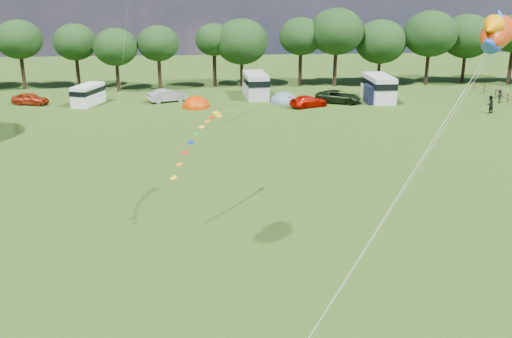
{
  "coord_description": "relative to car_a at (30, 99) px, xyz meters",
  "views": [
    {
      "loc": [
        -2.22,
        -21.02,
        13.66
      ],
      "look_at": [
        0.0,
        8.0,
        4.0
      ],
      "focal_mm": 40.0,
      "sensor_mm": 36.0,
      "label": 1
    }
  ],
  "objects": [
    {
      "name": "tent_orange",
      "position": [
        19.09,
        -2.77,
        -0.68
      ],
      "size": [
        3.22,
        3.53,
        2.52
      ],
      "color": "#BB3000",
      "rests_on": "ground"
    },
    {
      "name": "car_c",
      "position": [
        31.79,
        -3.71,
        -0.05
      ],
      "size": [
        4.71,
        3.46,
        1.3
      ],
      "primitive_type": "imported",
      "rotation": [
        0.0,
        0.0,
        2.0
      ],
      "color": "#A60A00",
      "rests_on": "ground"
    },
    {
      "name": "campervan_d",
      "position": [
        40.61,
        -0.77,
        0.92
      ],
      "size": [
        2.75,
        6.2,
        3.02
      ],
      "rotation": [
        0.0,
        0.0,
        1.59
      ],
      "color": "silver",
      "rests_on": "ground"
    },
    {
      "name": "fish_kite",
      "position": [
        32.91,
        -42.94,
        10.85
      ],
      "size": [
        3.07,
        3.53,
        1.99
      ],
      "rotation": [
        0.0,
        -0.21,
        0.91
      ],
      "color": "#BD3609",
      "rests_on": "ground"
    },
    {
      "name": "car_a",
      "position": [
        0.0,
        0.0,
        0.0
      ],
      "size": [
        4.5,
        2.61,
        1.41
      ],
      "primitive_type": "imported",
      "rotation": [
        0.0,
        0.0,
        1.33
      ],
      "color": "maroon",
      "rests_on": "ground"
    },
    {
      "name": "walker_b",
      "position": [
        54.4,
        -3.12,
        0.09
      ],
      "size": [
        1.1,
        0.68,
        1.59
      ],
      "primitive_type": "imported",
      "rotation": [
        0.0,
        0.0,
        3.35
      ],
      "color": "black",
      "rests_on": "ground"
    },
    {
      "name": "walker_a",
      "position": [
        50.72,
        -8.27,
        0.26
      ],
      "size": [
        1.09,
        0.95,
        1.92
      ],
      "primitive_type": "imported",
      "rotation": [
        0.0,
        0.0,
        3.63
      ],
      "color": "black",
      "rests_on": "ground"
    },
    {
      "name": "car_d",
      "position": [
        35.6,
        -1.65,
        0.02
      ],
      "size": [
        5.84,
        4.34,
        1.45
      ],
      "primitive_type": "imported",
      "rotation": [
        0.0,
        0.0,
        1.16
      ],
      "color": "black",
      "rests_on": "ground"
    },
    {
      "name": "awning_navy",
      "position": [
        40.44,
        -2.0,
        0.33
      ],
      "size": [
        3.43,
        2.84,
        2.07
      ],
      "primitive_type": "cube",
      "rotation": [
        0.0,
        0.0,
        -0.05
      ],
      "color": "black",
      "rests_on": "ground"
    },
    {
      "name": "campervan_b",
      "position": [
        6.7,
        -0.47,
        0.54
      ],
      "size": [
        3.33,
        5.1,
        2.31
      ],
      "rotation": [
        0.0,
        0.0,
        1.27
      ],
      "color": "white",
      "rests_on": "ground"
    },
    {
      "name": "streamer_kite_c",
      "position": [
        20.23,
        -34.25,
        4.45
      ],
      "size": [
        3.05,
        4.92,
        2.78
      ],
      "rotation": [
        0.0,
        0.0,
        1.02
      ],
      "color": "#CEC707",
      "rests_on": "ground"
    },
    {
      "name": "car_b",
      "position": [
        15.67,
        0.45,
        0.05
      ],
      "size": [
        4.54,
        3.1,
        1.5
      ],
      "primitive_type": "imported",
      "rotation": [
        0.0,
        0.0,
        1.96
      ],
      "color": "#95999E",
      "rests_on": "ground"
    },
    {
      "name": "campervan_c",
      "position": [
        26.25,
        2.48,
        0.88
      ],
      "size": [
        2.95,
        6.16,
        2.94
      ],
      "rotation": [
        0.0,
        0.0,
        1.64
      ],
      "color": "#B6B6B8",
      "rests_on": "ground"
    },
    {
      "name": "ground_plane",
      "position": [
        23.24,
        -45.52,
        -0.7
      ],
      "size": [
        180.0,
        180.0,
        0.0
      ],
      "primitive_type": "plane",
      "color": "black",
      "rests_on": "ground"
    },
    {
      "name": "tree_line",
      "position": [
        28.54,
        9.47,
        5.64
      ],
      "size": [
        102.98,
        10.98,
        10.27
      ],
      "color": "black",
      "rests_on": "ground"
    },
    {
      "name": "tent_greyblue",
      "position": [
        29.33,
        -0.79,
        -0.68
      ],
      "size": [
        3.26,
        3.57,
        2.42
      ],
      "color": "slate",
      "rests_on": "ground"
    }
  ]
}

